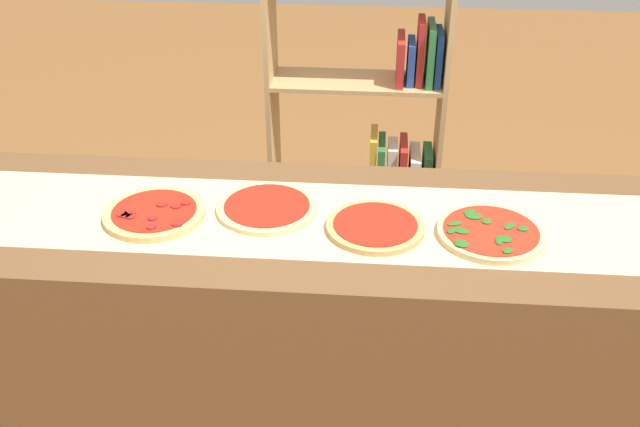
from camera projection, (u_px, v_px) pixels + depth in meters
name	position (u px, v px, depth m)	size (l,w,h in m)	color
counter	(320.00, 342.00, 2.31)	(2.52, 0.71, 0.95)	brown
parchment_paper	(320.00, 219.00, 2.06)	(2.15, 0.43, 0.00)	beige
pizza_pepperoni_0	(155.00, 213.00, 2.07)	(0.30, 0.30, 0.03)	#DBB26B
pizza_plain_1	(267.00, 207.00, 2.10)	(0.30, 0.30, 0.02)	#E5C17F
pizza_plain_2	(375.00, 226.00, 2.01)	(0.28, 0.28, 0.02)	tan
pizza_spinach_3	(490.00, 233.00, 1.98)	(0.30, 0.30, 0.03)	#E5C17F
bookshelf	(376.00, 156.00, 3.11)	(0.74, 0.27, 1.48)	tan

